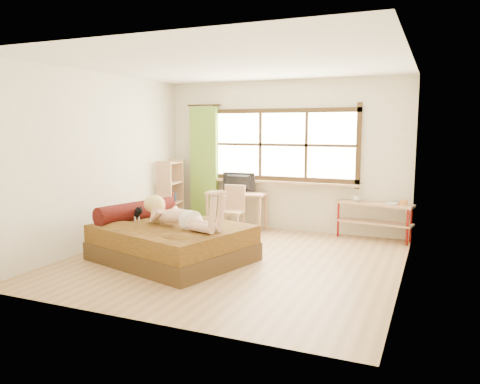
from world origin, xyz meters
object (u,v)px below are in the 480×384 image
at_px(bed, 170,241).
at_px(pipe_shelf, 375,212).
at_px(chair, 233,207).
at_px(bookshelf, 170,193).
at_px(kitten, 134,212).
at_px(woman, 179,206).
at_px(desk, 237,197).

relative_size(bed, pipe_shelf, 1.83).
bearing_deg(chair, pipe_shelf, 8.09).
height_order(bed, chair, chair).
bearing_deg(bookshelf, chair, -11.19).
xyz_separation_m(bed, bookshelf, (-1.22, 2.02, 0.36)).
height_order(kitten, bookshelf, bookshelf).
height_order(woman, bookshelf, bookshelf).
bearing_deg(woman, bookshelf, 140.37).
bearing_deg(pipe_shelf, desk, -167.86).
relative_size(kitten, pipe_shelf, 0.23).
distance_m(bed, kitten, 0.76).
bearing_deg(woman, pipe_shelf, 62.16).
distance_m(chair, pipe_shelf, 2.41).
bearing_deg(bed, woman, -1.76).
xyz_separation_m(bed, pipe_shelf, (2.52, 2.35, 0.19)).
bearing_deg(desk, woman, -90.31).
xyz_separation_m(bed, chair, (0.16, 1.86, 0.21)).
xyz_separation_m(bed, desk, (0.06, 2.23, 0.32)).
height_order(desk, pipe_shelf, pipe_shelf).
relative_size(woman, chair, 1.63).
bearing_deg(bed, pipe_shelf, 59.07).
bearing_deg(desk, pipe_shelf, -0.87).
distance_m(woman, kitten, 0.90).
bearing_deg(desk, kitten, -112.58).
height_order(bed, pipe_shelf, bed).
distance_m(kitten, chair, 1.96).
distance_m(woman, pipe_shelf, 3.37).
distance_m(desk, chair, 0.40).
distance_m(chair, bookshelf, 1.40).
relative_size(woman, bookshelf, 1.13).
relative_size(kitten, chair, 0.35).
relative_size(woman, desk, 1.24).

